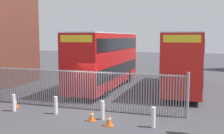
{
  "coord_description": "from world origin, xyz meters",
  "views": [
    {
      "loc": [
        5.81,
        -13.85,
        4.1
      ],
      "look_at": [
        0.0,
        4.0,
        2.0
      ],
      "focal_mm": 43.2,
      "sensor_mm": 36.0,
      "label": 1
    }
  ],
  "objects_px": {
    "double_decker_bus_near_gate": "(186,59)",
    "traffic_cone_near_kerb": "(109,120)",
    "traffic_cone_by_gate": "(92,115)",
    "bollard_near_right": "(102,110)",
    "bollard_far_right": "(153,117)",
    "bollard_near_left": "(14,103)",
    "double_decker_bus_behind_fence_left": "(106,58)",
    "bollard_center_front": "(56,105)",
    "traffic_cone_mid_forecourt": "(15,103)"
  },
  "relations": [
    {
      "from": "double_decker_bus_near_gate",
      "to": "traffic_cone_near_kerb",
      "type": "relative_size",
      "value": 18.32
    },
    {
      "from": "traffic_cone_by_gate",
      "to": "bollard_near_right",
      "type": "bearing_deg",
      "value": 39.33
    },
    {
      "from": "bollard_far_right",
      "to": "bollard_near_right",
      "type": "bearing_deg",
      "value": 171.88
    },
    {
      "from": "bollard_near_left",
      "to": "traffic_cone_near_kerb",
      "type": "distance_m",
      "value": 5.86
    },
    {
      "from": "double_decker_bus_behind_fence_left",
      "to": "bollard_near_right",
      "type": "distance_m",
      "value": 8.76
    },
    {
      "from": "bollard_center_front",
      "to": "bollard_near_right",
      "type": "relative_size",
      "value": 1.0
    },
    {
      "from": "bollard_near_right",
      "to": "double_decker_bus_near_gate",
      "type": "bearing_deg",
      "value": 69.3
    },
    {
      "from": "double_decker_bus_near_gate",
      "to": "double_decker_bus_behind_fence_left",
      "type": "xyz_separation_m",
      "value": [
        -6.17,
        -1.11,
        0.0
      ]
    },
    {
      "from": "bollard_far_right",
      "to": "traffic_cone_mid_forecourt",
      "type": "height_order",
      "value": "bollard_far_right"
    },
    {
      "from": "traffic_cone_by_gate",
      "to": "bollard_far_right",
      "type": "bearing_deg",
      "value": -0.15
    },
    {
      "from": "bollard_far_right",
      "to": "traffic_cone_near_kerb",
      "type": "relative_size",
      "value": 1.61
    },
    {
      "from": "double_decker_bus_behind_fence_left",
      "to": "traffic_cone_by_gate",
      "type": "relative_size",
      "value": 18.32
    },
    {
      "from": "traffic_cone_mid_forecourt",
      "to": "bollard_near_right",
      "type": "bearing_deg",
      "value": -6.18
    },
    {
      "from": "double_decker_bus_behind_fence_left",
      "to": "bollard_center_front",
      "type": "height_order",
      "value": "double_decker_bus_behind_fence_left"
    },
    {
      "from": "bollard_near_left",
      "to": "traffic_cone_near_kerb",
      "type": "height_order",
      "value": "bollard_near_left"
    },
    {
      "from": "bollard_far_right",
      "to": "traffic_cone_by_gate",
      "type": "relative_size",
      "value": 1.61
    },
    {
      "from": "bollard_near_right",
      "to": "bollard_far_right",
      "type": "relative_size",
      "value": 1.0
    },
    {
      "from": "bollard_far_right",
      "to": "traffic_cone_near_kerb",
      "type": "xyz_separation_m",
      "value": [
        -1.98,
        -0.42,
        -0.19
      ]
    },
    {
      "from": "bollard_near_right",
      "to": "traffic_cone_mid_forecourt",
      "type": "bearing_deg",
      "value": 173.82
    },
    {
      "from": "bollard_near_left",
      "to": "bollard_far_right",
      "type": "bearing_deg",
      "value": -2.29
    },
    {
      "from": "bollard_near_right",
      "to": "traffic_cone_mid_forecourt",
      "type": "height_order",
      "value": "bollard_near_right"
    },
    {
      "from": "traffic_cone_by_gate",
      "to": "traffic_cone_near_kerb",
      "type": "xyz_separation_m",
      "value": [
        1.05,
        -0.43,
        0.0
      ]
    },
    {
      "from": "double_decker_bus_near_gate",
      "to": "traffic_cone_mid_forecourt",
      "type": "distance_m",
      "value": 12.72
    },
    {
      "from": "traffic_cone_mid_forecourt",
      "to": "double_decker_bus_near_gate",
      "type": "bearing_deg",
      "value": 43.33
    },
    {
      "from": "bollard_center_front",
      "to": "bollard_far_right",
      "type": "height_order",
      "value": "same"
    },
    {
      "from": "bollard_near_right",
      "to": "bollard_far_right",
      "type": "distance_m",
      "value": 2.61
    },
    {
      "from": "bollard_center_front",
      "to": "bollard_far_right",
      "type": "relative_size",
      "value": 1.0
    },
    {
      "from": "bollard_center_front",
      "to": "traffic_cone_near_kerb",
      "type": "distance_m",
      "value": 3.47
    },
    {
      "from": "bollard_near_left",
      "to": "traffic_cone_mid_forecourt",
      "type": "relative_size",
      "value": 1.61
    },
    {
      "from": "double_decker_bus_near_gate",
      "to": "traffic_cone_by_gate",
      "type": "distance_m",
      "value": 10.57
    },
    {
      "from": "bollard_center_front",
      "to": "bollard_near_right",
      "type": "bearing_deg",
      "value": -3.82
    },
    {
      "from": "bollard_near_left",
      "to": "bollard_far_right",
      "type": "distance_m",
      "value": 7.79
    },
    {
      "from": "double_decker_bus_behind_fence_left",
      "to": "traffic_cone_by_gate",
      "type": "distance_m",
      "value": 9.02
    },
    {
      "from": "traffic_cone_near_kerb",
      "to": "traffic_cone_by_gate",
      "type": "bearing_deg",
      "value": 157.71
    },
    {
      "from": "double_decker_bus_behind_fence_left",
      "to": "traffic_cone_near_kerb",
      "type": "distance_m",
      "value": 9.73
    },
    {
      "from": "bollard_far_right",
      "to": "traffic_cone_by_gate",
      "type": "bearing_deg",
      "value": 179.85
    },
    {
      "from": "bollard_center_front",
      "to": "bollard_far_right",
      "type": "distance_m",
      "value": 5.34
    },
    {
      "from": "double_decker_bus_near_gate",
      "to": "bollard_near_right",
      "type": "xyz_separation_m",
      "value": [
        -3.48,
        -9.22,
        -1.95
      ]
    },
    {
      "from": "double_decker_bus_behind_fence_left",
      "to": "traffic_cone_near_kerb",
      "type": "xyz_separation_m",
      "value": [
        3.3,
        -8.9,
        -2.13
      ]
    },
    {
      "from": "traffic_cone_mid_forecourt",
      "to": "traffic_cone_near_kerb",
      "type": "relative_size",
      "value": 1.0
    },
    {
      "from": "double_decker_bus_behind_fence_left",
      "to": "traffic_cone_by_gate",
      "type": "bearing_deg",
      "value": -75.16
    },
    {
      "from": "double_decker_bus_near_gate",
      "to": "bollard_near_left",
      "type": "height_order",
      "value": "double_decker_bus_near_gate"
    },
    {
      "from": "bollard_far_right",
      "to": "double_decker_bus_near_gate",
      "type": "bearing_deg",
      "value": 84.66
    },
    {
      "from": "bollard_near_left",
      "to": "bollard_center_front",
      "type": "height_order",
      "value": "same"
    },
    {
      "from": "traffic_cone_by_gate",
      "to": "traffic_cone_mid_forecourt",
      "type": "relative_size",
      "value": 1.0
    },
    {
      "from": "bollard_far_right",
      "to": "traffic_cone_near_kerb",
      "type": "height_order",
      "value": "bollard_far_right"
    },
    {
      "from": "double_decker_bus_near_gate",
      "to": "bollard_center_front",
      "type": "bearing_deg",
      "value": -124.47
    },
    {
      "from": "double_decker_bus_near_gate",
      "to": "bollard_far_right",
      "type": "bearing_deg",
      "value": -95.34
    },
    {
      "from": "bollard_center_front",
      "to": "traffic_cone_by_gate",
      "type": "distance_m",
      "value": 2.35
    },
    {
      "from": "traffic_cone_by_gate",
      "to": "traffic_cone_near_kerb",
      "type": "height_order",
      "value": "same"
    }
  ]
}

